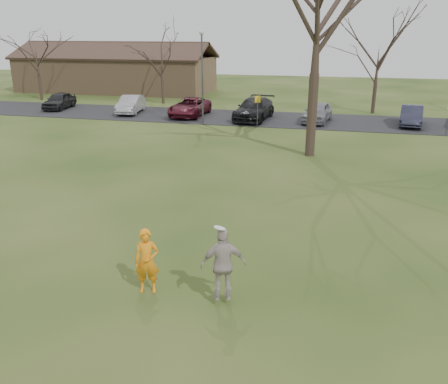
{
  "coord_description": "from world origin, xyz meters",
  "views": [
    {
      "loc": [
        3.21,
        -9.34,
        6.27
      ],
      "look_at": [
        0.0,
        4.0,
        1.5
      ],
      "focal_mm": 37.49,
      "sensor_mm": 36.0,
      "label": 1
    }
  ],
  "objects_px": {
    "car_3": "(254,109)",
    "big_tree": "(318,14)",
    "player_defender": "(147,261)",
    "car_2": "(190,107)",
    "car_4": "(317,112)",
    "car_1": "(131,104)",
    "lamp_post": "(202,65)",
    "car_0": "(59,101)",
    "catching_play": "(223,264)",
    "building": "(117,73)",
    "car_5": "(411,116)"
  },
  "relations": [
    {
      "from": "car_0",
      "to": "catching_play",
      "type": "bearing_deg",
      "value": -57.98
    },
    {
      "from": "lamp_post",
      "to": "big_tree",
      "type": "relative_size",
      "value": 0.45
    },
    {
      "from": "player_defender",
      "to": "car_4",
      "type": "height_order",
      "value": "player_defender"
    },
    {
      "from": "car_0",
      "to": "lamp_post",
      "type": "bearing_deg",
      "value": -19.21
    },
    {
      "from": "big_tree",
      "to": "car_0",
      "type": "bearing_deg",
      "value": 153.74
    },
    {
      "from": "car_1",
      "to": "car_4",
      "type": "relative_size",
      "value": 1.01
    },
    {
      "from": "car_2",
      "to": "building",
      "type": "xyz_separation_m",
      "value": [
        -12.32,
        13.25,
        1.22
      ]
    },
    {
      "from": "player_defender",
      "to": "car_4",
      "type": "xyz_separation_m",
      "value": [
        2.98,
        24.15,
        -0.11
      ]
    },
    {
      "from": "car_4",
      "to": "lamp_post",
      "type": "xyz_separation_m",
      "value": [
        -7.9,
        -1.96,
        3.23
      ]
    },
    {
      "from": "car_3",
      "to": "car_5",
      "type": "height_order",
      "value": "car_3"
    },
    {
      "from": "car_3",
      "to": "big_tree",
      "type": "xyz_separation_m",
      "value": [
        4.66,
        -9.43,
        6.2
      ]
    },
    {
      "from": "car_4",
      "to": "big_tree",
      "type": "xyz_separation_m",
      "value": [
        0.1,
        -9.46,
        6.27
      ]
    },
    {
      "from": "car_1",
      "to": "lamp_post",
      "type": "xyz_separation_m",
      "value": [
        6.59,
        -2.43,
        3.25
      ]
    },
    {
      "from": "car_0",
      "to": "big_tree",
      "type": "height_order",
      "value": "big_tree"
    },
    {
      "from": "player_defender",
      "to": "car_0",
      "type": "distance_m",
      "value": 31.05
    },
    {
      "from": "car_2",
      "to": "big_tree",
      "type": "height_order",
      "value": "big_tree"
    },
    {
      "from": "car_3",
      "to": "car_0",
      "type": "bearing_deg",
      "value": -178.28
    },
    {
      "from": "car_3",
      "to": "catching_play",
      "type": "relative_size",
      "value": 2.7
    },
    {
      "from": "car_0",
      "to": "car_5",
      "type": "xyz_separation_m",
      "value": [
        27.48,
        -0.75,
        -0.0
      ]
    },
    {
      "from": "car_0",
      "to": "big_tree",
      "type": "bearing_deg",
      "value": -32.77
    },
    {
      "from": "car_5",
      "to": "catching_play",
      "type": "xyz_separation_m",
      "value": [
        -7.32,
        -24.56,
        0.36
      ]
    },
    {
      "from": "car_3",
      "to": "big_tree",
      "type": "distance_m",
      "value": 12.21
    },
    {
      "from": "player_defender",
      "to": "building",
      "type": "height_order",
      "value": "building"
    },
    {
      "from": "car_2",
      "to": "car_3",
      "type": "height_order",
      "value": "car_3"
    },
    {
      "from": "catching_play",
      "to": "big_tree",
      "type": "relative_size",
      "value": 0.14
    },
    {
      "from": "car_3",
      "to": "car_5",
      "type": "bearing_deg",
      "value": 6.94
    },
    {
      "from": "car_5",
      "to": "building",
      "type": "height_order",
      "value": "building"
    },
    {
      "from": "player_defender",
      "to": "catching_play",
      "type": "bearing_deg",
      "value": -18.17
    },
    {
      "from": "car_1",
      "to": "big_tree",
      "type": "height_order",
      "value": "big_tree"
    },
    {
      "from": "car_3",
      "to": "building",
      "type": "bearing_deg",
      "value": 147.31
    },
    {
      "from": "car_3",
      "to": "building",
      "type": "xyz_separation_m",
      "value": [
        -17.34,
        13.57,
        1.13
      ]
    },
    {
      "from": "car_3",
      "to": "catching_play",
      "type": "bearing_deg",
      "value": -76.31
    },
    {
      "from": "car_3",
      "to": "big_tree",
      "type": "bearing_deg",
      "value": -58.39
    },
    {
      "from": "car_2",
      "to": "car_3",
      "type": "bearing_deg",
      "value": -1.77
    },
    {
      "from": "car_0",
      "to": "building",
      "type": "distance_m",
      "value": 12.6
    },
    {
      "from": "player_defender",
      "to": "big_tree",
      "type": "height_order",
      "value": "big_tree"
    },
    {
      "from": "car_5",
      "to": "big_tree",
      "type": "relative_size",
      "value": 0.29
    },
    {
      "from": "player_defender",
      "to": "catching_play",
      "type": "height_order",
      "value": "catching_play"
    },
    {
      "from": "car_4",
      "to": "building",
      "type": "xyz_separation_m",
      "value": [
        -21.9,
        13.54,
        1.2
      ]
    },
    {
      "from": "car_1",
      "to": "car_4",
      "type": "xyz_separation_m",
      "value": [
        14.49,
        -0.47,
        0.02
      ]
    },
    {
      "from": "player_defender",
      "to": "lamp_post",
      "type": "height_order",
      "value": "lamp_post"
    },
    {
      "from": "car_0",
      "to": "big_tree",
      "type": "distance_m",
      "value": 24.52
    },
    {
      "from": "car_1",
      "to": "car_3",
      "type": "xyz_separation_m",
      "value": [
        9.93,
        -0.49,
        0.09
      ]
    },
    {
      "from": "car_0",
      "to": "car_2",
      "type": "height_order",
      "value": "car_2"
    },
    {
      "from": "big_tree",
      "to": "car_5",
      "type": "bearing_deg",
      "value": 57.39
    },
    {
      "from": "car_5",
      "to": "catching_play",
      "type": "relative_size",
      "value": 2.08
    },
    {
      "from": "car_0",
      "to": "catching_play",
      "type": "height_order",
      "value": "catching_play"
    },
    {
      "from": "lamp_post",
      "to": "big_tree",
      "type": "height_order",
      "value": "big_tree"
    },
    {
      "from": "car_0",
      "to": "car_4",
      "type": "distance_m",
      "value": 21.18
    },
    {
      "from": "car_4",
      "to": "big_tree",
      "type": "relative_size",
      "value": 0.29
    }
  ]
}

